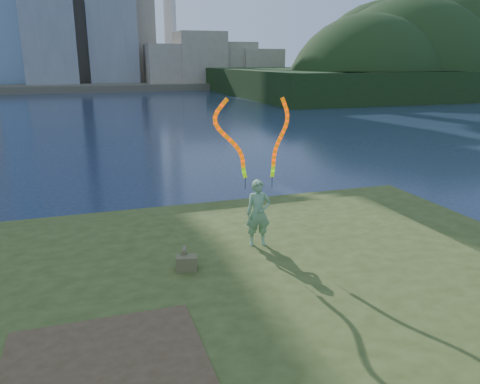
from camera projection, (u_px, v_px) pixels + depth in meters
name	position (u px, v px, depth m)	size (l,w,h in m)	color
ground	(197.00, 297.00, 11.19)	(320.00, 320.00, 0.00)	#1A2741
grassy_knoll	(223.00, 337.00, 9.00)	(20.00, 18.00, 0.80)	#334217
dirt_patch	(106.00, 367.00, 7.38)	(3.20, 3.00, 0.02)	#47331E
far_shore	(93.00, 84.00, 97.81)	(320.00, 40.00, 1.20)	#514C3C
wooded_hill	(444.00, 90.00, 83.88)	(78.00, 50.00, 63.00)	black
woman_with_ribbons	(259.00, 193.00, 11.92)	(2.07, 0.57, 4.11)	#1C6A21
canvas_bag	(187.00, 262.00, 10.77)	(0.54, 0.61, 0.46)	brown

